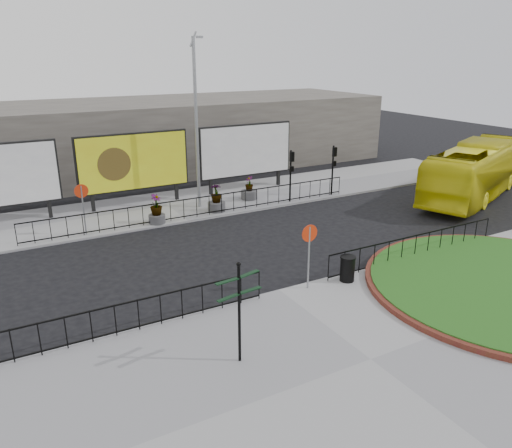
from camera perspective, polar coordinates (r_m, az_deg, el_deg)
ground at (r=18.51m, az=2.62°, el=-7.82°), size 90.00×90.00×0.00m
pavement_near at (r=15.05m, az=12.96°, el=-15.01°), size 30.00×10.00×0.12m
pavement_far at (r=28.67m, az=-10.00°, el=1.96°), size 44.00×6.00×0.12m
brick_edge at (r=20.74m, az=26.93°, el=-6.30°), size 10.40×10.40×0.18m
grass_lawn at (r=20.73m, az=26.94°, el=-6.25°), size 10.00×10.00×0.22m
railing_near_left at (r=15.97m, az=-15.77°, el=-10.56°), size 10.00×0.10×1.10m
railing_near_right at (r=21.89m, az=17.76°, el=-2.46°), size 9.00×0.10×1.10m
railing_far at (r=26.41m, az=-6.08°, el=2.04°), size 18.00×0.10×1.10m
speed_sign_far at (r=24.57m, az=-19.25°, el=2.79°), size 0.64×0.07×2.47m
speed_sign_near at (r=17.93m, az=6.10°, el=-2.12°), size 0.64×0.07×2.47m
billboard_mid at (r=28.52m, az=-13.81°, el=6.89°), size 6.20×0.31×4.10m
billboard_right at (r=31.04m, az=-1.19°, el=8.40°), size 6.20×0.31×4.10m
lamp_post at (r=27.25m, az=-6.83°, el=11.50°), size 0.74×0.18×9.23m
signal_pole_a at (r=28.57m, az=4.04°, el=6.38°), size 0.22×0.26×3.00m
signal_pole_b at (r=30.27m, az=8.85°, el=6.93°), size 0.22×0.26×3.00m
building_backdrop at (r=37.51m, az=-15.39°, el=9.44°), size 40.00×10.00×5.00m
fingerpost_sign at (r=13.67m, az=-1.94°, el=-8.97°), size 1.42×0.44×3.03m
litter_bin at (r=19.23m, az=10.41°, el=-5.02°), size 0.60×0.60×0.99m
bus at (r=32.73m, az=23.85°, el=5.60°), size 11.91×6.95×3.27m
planter_a at (r=25.66m, az=-11.31°, el=1.46°), size 0.85×0.85×1.51m
planter_b at (r=27.20m, az=-4.54°, el=2.67°), size 0.95×0.95×1.53m
planter_c at (r=29.42m, az=-0.79°, el=3.75°), size 0.97×0.97×1.37m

